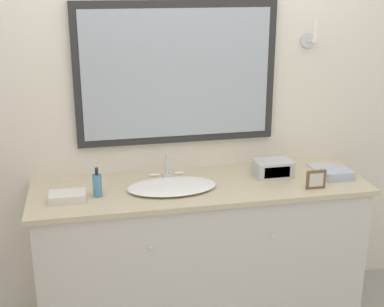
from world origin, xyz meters
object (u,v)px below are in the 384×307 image
object	(u,v)px
appliance_box	(273,168)
soap_bottle	(97,185)
picture_frame	(316,180)
sink_basin	(172,186)

from	to	relation	value
appliance_box	soap_bottle	bearing A→B (deg)	-174.57
appliance_box	picture_frame	size ratio (longest dim) A/B	1.91
soap_bottle	picture_frame	xyz separation A→B (m)	(1.24, -0.15, -0.01)
sink_basin	soap_bottle	bearing A→B (deg)	-176.90
appliance_box	picture_frame	world-z (taller)	picture_frame
soap_bottle	appliance_box	distance (m)	1.08
soap_bottle	appliance_box	size ratio (longest dim) A/B	0.76
sink_basin	picture_frame	size ratio (longest dim) A/B	4.39
sink_basin	appliance_box	distance (m)	0.65
sink_basin	picture_frame	bearing A→B (deg)	-11.73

